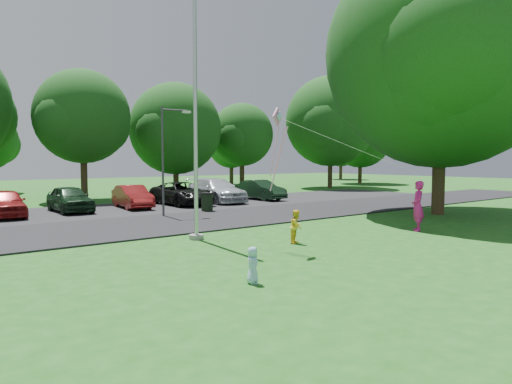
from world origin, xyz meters
TOP-DOWN VIEW (x-y plane):
  - ground at (0.00, 0.00)m, footprint 120.00×120.00m
  - park_road at (0.00, 9.00)m, footprint 60.00×6.00m
  - parking_strip at (0.00, 15.50)m, footprint 42.00×7.00m
  - flagpole at (-3.50, 5.00)m, footprint 0.50×0.50m
  - street_lamp at (-1.37, 11.26)m, footprint 1.47×0.35m
  - trash_can at (1.18, 11.78)m, footprint 0.64×0.64m
  - big_tree at (9.64, 3.70)m, footprint 11.85×11.29m
  - tree_row at (1.59, 24.23)m, footprint 64.35×11.94m
  - horizon_trees at (4.06, 33.88)m, footprint 77.46×7.20m
  - parked_cars at (0.74, 15.57)m, footprint 16.88×5.23m
  - woman at (4.09, 1.35)m, footprint 0.82×0.82m
  - child_yellow at (-1.32, 2.33)m, footprint 0.66×0.61m
  - child_blue at (-5.43, -0.64)m, footprint 0.42×0.48m
  - kite at (-2.30, 1.94)m, footprint 6.84×0.87m

SIDE VIEW (x-z plane):
  - ground at x=0.00m, z-range 0.00..0.00m
  - park_road at x=0.00m, z-range 0.00..0.06m
  - parking_strip at x=0.00m, z-range 0.00..0.06m
  - child_blue at x=-5.43m, z-range 0.00..0.82m
  - trash_can at x=1.18m, z-range 0.00..1.01m
  - child_yellow at x=-1.32m, z-range 0.00..1.09m
  - parked_cars at x=0.74m, z-range 0.00..1.49m
  - woman at x=4.09m, z-range 0.00..1.92m
  - street_lamp at x=-1.37m, z-range 0.53..5.75m
  - kite at x=-2.30m, z-range 2.26..4.77m
  - flagpole at x=-3.50m, z-range -0.83..9.17m
  - horizon_trees at x=4.06m, z-range 0.79..7.81m
  - tree_row at x=1.59m, z-range 0.27..11.15m
  - big_tree at x=9.64m, z-range 0.82..14.41m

